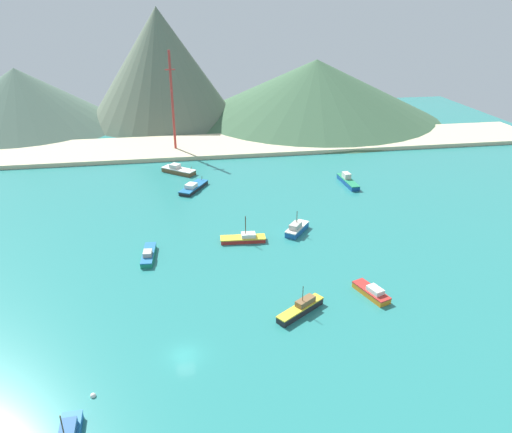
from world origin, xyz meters
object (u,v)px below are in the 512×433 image
fishing_boat_1 (348,181)px  fishing_boat_4 (372,292)px  fishing_boat_6 (301,308)px  fishing_boat_8 (297,229)px  fishing_boat_7 (178,170)px  buoy_0 (93,396)px  fishing_boat_2 (193,187)px  fishing_boat_0 (244,238)px  radio_tower (172,102)px  fishing_boat_3 (148,255)px

fishing_boat_1 → fishing_boat_4: bearing=-104.8°
fishing_boat_6 → fishing_boat_8: size_ratio=1.21×
fishing_boat_7 → buoy_0: bearing=-98.3°
fishing_boat_2 → fishing_boat_6: (14.26, -55.96, 0.12)m
fishing_boat_1 → fishing_boat_0: bearing=-138.4°
fishing_boat_0 → buoy_0: size_ratio=13.05×
radio_tower → fishing_boat_7: bearing=-88.9°
fishing_boat_2 → fishing_boat_3: fishing_boat_2 is taller
fishing_boat_0 → fishing_boat_6: size_ratio=1.07×
buoy_0 → fishing_boat_7: bearing=81.7°
fishing_boat_4 → fishing_boat_7: 73.55m
fishing_boat_1 → fishing_boat_2: fishing_boat_1 is taller
fishing_boat_4 → radio_tower: radio_tower is taller
fishing_boat_0 → radio_tower: 67.63m
fishing_boat_1 → fishing_boat_7: 46.79m
fishing_boat_0 → fishing_boat_3: fishing_boat_0 is taller
fishing_boat_4 → fishing_boat_8: bearing=105.0°
fishing_boat_8 → fishing_boat_0: bearing=-169.4°
fishing_boat_2 → radio_tower: size_ratio=0.35×
fishing_boat_2 → fishing_boat_8: 34.80m
fishing_boat_3 → fishing_boat_8: bearing=11.2°
fishing_boat_8 → radio_tower: 68.69m
fishing_boat_0 → fishing_boat_3: size_ratio=1.08×
fishing_boat_0 → fishing_boat_7: (-12.34, 44.09, 0.19)m
fishing_boat_2 → fishing_boat_3: 35.70m
fishing_boat_2 → fishing_boat_7: 14.12m
fishing_boat_2 → fishing_boat_4: fishing_boat_2 is taller
fishing_boat_2 → fishing_boat_7: fishing_boat_7 is taller
fishing_boat_2 → fishing_boat_4: 59.69m
fishing_boat_6 → fishing_boat_7: 71.87m
radio_tower → fishing_boat_8: bearing=-68.8°
fishing_boat_1 → buoy_0: fishing_boat_1 is taller
fishing_boat_4 → radio_tower: 94.02m
fishing_boat_2 → fishing_boat_8: (20.28, -28.28, 0.24)m
fishing_boat_4 → fishing_boat_6: (-12.71, -2.71, 0.08)m
fishing_boat_4 → fishing_boat_7: bearing=114.5°
fishing_boat_8 → fishing_boat_6: bearing=-102.3°
fishing_boat_4 → fishing_boat_8: 25.85m
fishing_boat_6 → fishing_boat_4: bearing=12.0°
fishing_boat_6 → fishing_boat_7: fishing_boat_6 is taller
fishing_boat_0 → fishing_boat_6: (5.49, -25.53, 0.16)m
buoy_0 → radio_tower: 104.91m
fishing_boat_0 → radio_tower: size_ratio=0.30×
buoy_0 → fishing_boat_0: bearing=57.6°
fishing_boat_3 → fishing_boat_8: size_ratio=1.20×
fishing_boat_0 → fishing_boat_8: 11.71m
fishing_boat_0 → fishing_boat_8: bearing=10.6°
fishing_boat_2 → fishing_boat_3: size_ratio=1.24×
buoy_0 → radio_tower: radio_tower is taller
fishing_boat_0 → fishing_boat_1: (31.61, 28.03, 0.24)m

